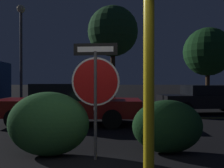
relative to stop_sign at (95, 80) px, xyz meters
The scene contains 10 objects.
road_center_stripe 5.48m from the stop_sign, 95.47° to the left, with size 39.83×0.12×0.01m, color gold.
stop_sign is the anchor object (origin of this frame).
yellow_pole_right 1.57m from the stop_sign, 60.68° to the right, with size 0.14×0.14×2.86m, color yellow.
hedge_bush_2 1.27m from the stop_sign, 165.54° to the left, with size 1.58×0.85×1.24m, color #285B2D.
hedge_bush_3 1.75m from the stop_sign, 15.93° to the left, with size 1.42×0.82×1.07m, color #19421E.
passing_car_2 4.15m from the stop_sign, 106.33° to the left, with size 5.00×2.13×1.37m.
passing_car_3 8.15m from the stop_sign, 54.90° to the left, with size 4.39×2.09×1.29m.
street_lamp 12.27m from the stop_sign, 115.43° to the left, with size 0.49×0.49×6.17m.
tree_0 16.80m from the stop_sign, 61.53° to the left, with size 3.73×3.73×5.65m.
tree_1 12.91m from the stop_sign, 87.53° to the left, with size 3.44×3.44×6.63m.
Camera 1 is at (0.75, -3.02, 1.43)m, focal length 40.00 mm.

